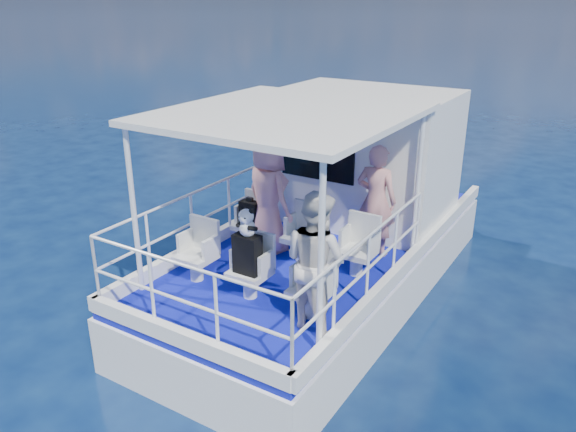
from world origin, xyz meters
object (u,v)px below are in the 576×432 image
object	(u,v)px
passenger_stbd_aft	(315,261)
panda	(247,222)
passenger_port_fwd	(268,195)
backpack_center	(247,254)

from	to	relation	value
passenger_stbd_aft	panda	world-z (taller)	passenger_stbd_aft
passenger_port_fwd	panda	distance (m)	1.56
passenger_port_fwd	passenger_stbd_aft	xyz separation A→B (m)	(1.64, -1.49, -0.04)
passenger_stbd_aft	passenger_port_fwd	bearing A→B (deg)	-27.76
passenger_port_fwd	backpack_center	xyz separation A→B (m)	(0.62, -1.40, -0.25)
backpack_center	panda	xyz separation A→B (m)	(0.02, -0.01, 0.45)
passenger_port_fwd	passenger_stbd_aft	size ratio (longest dim) A/B	1.05
passenger_stbd_aft	backpack_center	distance (m)	1.05
panda	passenger_stbd_aft	bearing A→B (deg)	-4.52
passenger_port_fwd	passenger_stbd_aft	world-z (taller)	passenger_port_fwd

